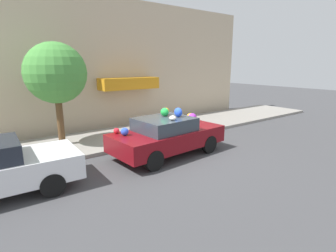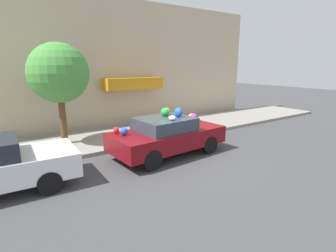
% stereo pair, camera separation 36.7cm
% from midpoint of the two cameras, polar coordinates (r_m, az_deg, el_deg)
% --- Properties ---
extents(ground_plane, '(60.00, 60.00, 0.00)m').
position_cam_midpoint_polar(ground_plane, '(9.38, -1.73, -5.95)').
color(ground_plane, '#424244').
extents(sidewalk_curb, '(24.00, 3.20, 0.14)m').
position_cam_midpoint_polar(sidewalk_curb, '(11.58, -9.42, -2.01)').
color(sidewalk_curb, gray).
rests_on(sidewalk_curb, ground).
extents(building_facade, '(18.00, 1.20, 6.15)m').
position_cam_midpoint_polar(building_facade, '(13.22, -14.32, 12.68)').
color(building_facade, '#C6B293').
rests_on(building_facade, ground).
extents(street_tree, '(2.17, 2.17, 3.74)m').
position_cam_midpoint_polar(street_tree, '(10.36, -24.20, 10.38)').
color(street_tree, brown).
rests_on(street_tree, sidewalk_curb).
extents(fire_hydrant, '(0.20, 0.20, 0.70)m').
position_cam_midpoint_polar(fire_hydrant, '(11.66, 0.87, 0.38)').
color(fire_hydrant, red).
rests_on(fire_hydrant, sidewalk_curb).
extents(art_car, '(4.11, 2.04, 1.65)m').
position_cam_midpoint_polar(art_car, '(9.04, -1.24, -1.90)').
color(art_car, maroon).
rests_on(art_car, ground).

